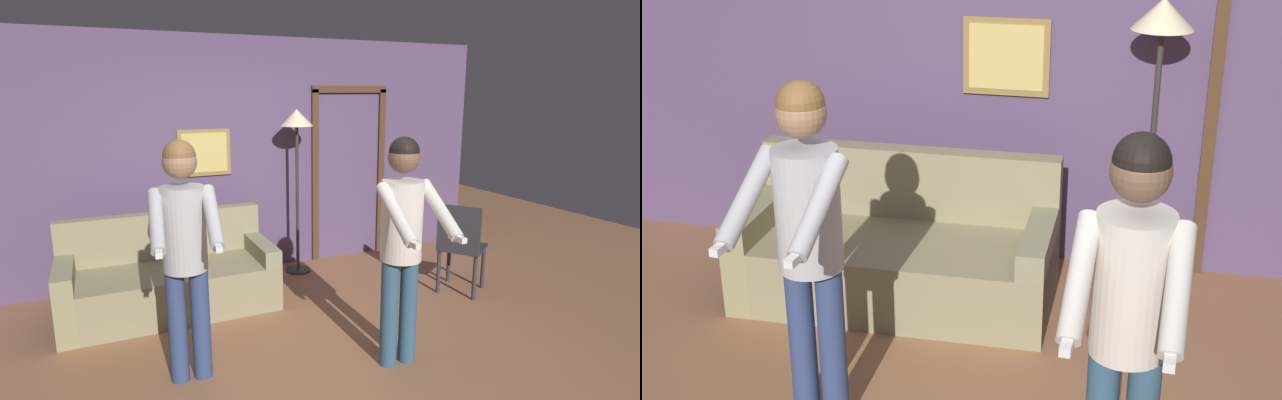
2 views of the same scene
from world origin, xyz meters
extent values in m
cube|color=#584368|center=(0.00, 2.29, 1.30)|extent=(6.40, 0.06, 2.60)
cube|color=olive|center=(-0.26, 2.25, 1.38)|extent=(0.55, 0.02, 0.50)
cube|color=#D4B761|center=(-0.26, 2.23, 1.38)|extent=(0.47, 0.01, 0.42)
cube|color=#4C331E|center=(1.02, 2.24, 1.02)|extent=(0.08, 0.04, 2.04)
cube|color=gray|center=(-0.79, 1.47, 0.21)|extent=(1.90, 0.85, 0.42)
cube|color=gray|center=(-0.79, 1.82, 0.65)|extent=(1.90, 0.14, 0.45)
cube|color=#8F8B61|center=(-1.66, 1.47, 0.29)|extent=(0.16, 0.85, 0.58)
cube|color=gray|center=(0.08, 1.47, 0.29)|extent=(0.16, 0.85, 0.58)
cylinder|color=#332D28|center=(0.68, 1.95, 0.01)|extent=(0.28, 0.28, 0.02)
cylinder|color=#332D28|center=(0.68, 1.95, 0.84)|extent=(0.04, 0.04, 1.63)
cone|color=#F9EAB7|center=(0.68, 1.95, 1.74)|extent=(0.36, 0.36, 0.18)
cylinder|color=navy|center=(-0.91, 0.26, 0.41)|extent=(0.13, 0.13, 0.82)
cylinder|color=navy|center=(-0.75, 0.24, 0.41)|extent=(0.13, 0.13, 0.82)
cylinder|color=#B2B2B7|center=(-0.83, 0.25, 1.11)|extent=(0.30, 0.30, 0.58)
sphere|color=#9E7556|center=(-0.83, 0.25, 1.56)|extent=(0.23, 0.23, 0.23)
sphere|color=brown|center=(-0.83, 0.25, 1.60)|extent=(0.21, 0.21, 0.21)
cylinder|color=#B2B2B7|center=(-1.02, 0.05, 1.23)|extent=(0.14, 0.49, 0.35)
cube|color=white|center=(-1.05, -0.17, 1.10)|extent=(0.05, 0.15, 0.04)
cylinder|color=#B2B2B7|center=(-0.69, 0.02, 1.23)|extent=(0.14, 0.49, 0.35)
cube|color=white|center=(-0.71, -0.20, 1.10)|extent=(0.05, 0.15, 0.04)
cylinder|color=silver|center=(0.62, -0.18, 1.11)|extent=(0.30, 0.30, 0.58)
sphere|color=brown|center=(0.62, -0.18, 1.56)|extent=(0.23, 0.23, 0.23)
sphere|color=black|center=(0.62, -0.18, 1.60)|extent=(0.21, 0.21, 0.21)
cylinder|color=silver|center=(0.44, -0.38, 1.23)|extent=(0.12, 0.48, 0.36)
cube|color=white|center=(0.43, -0.59, 1.08)|extent=(0.05, 0.15, 0.04)
cylinder|color=silver|center=(0.78, -0.40, 1.23)|extent=(0.12, 0.48, 0.36)
cube|color=white|center=(0.77, -0.61, 1.08)|extent=(0.05, 0.15, 0.04)
camera|label=1|loc=(-1.34, -3.07, 2.01)|focal=28.00mm
camera|label=2|loc=(0.62, -3.22, 2.68)|focal=50.00mm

